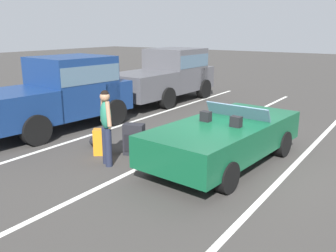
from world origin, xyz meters
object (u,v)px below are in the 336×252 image
at_px(suitcase_medium_bright, 102,142).
at_px(parked_pickup_truck_near, 169,74).
at_px(convertible_car, 229,136).
at_px(traveler_person, 106,124).
at_px(suitcase_large_black, 134,139).
at_px(parked_pickup_truck_far, 59,92).
at_px(duffel_bag, 99,139).

distance_m(suitcase_medium_bright, parked_pickup_truck_near, 6.98).
xyz_separation_m(convertible_car, traveler_person, (-1.74, 2.07, 0.34)).
height_order(traveler_person, parked_pickup_truck_near, parked_pickup_truck_near).
xyz_separation_m(suitcase_large_black, parked_pickup_truck_far, (0.59, 3.30, 0.74)).
distance_m(traveler_person, parked_pickup_truck_near, 7.55).
xyz_separation_m(convertible_car, duffel_bag, (-0.83, 3.22, -0.43)).
bearing_deg(duffel_bag, suitcase_large_black, -92.28).
bearing_deg(duffel_bag, traveler_person, -128.20).
bearing_deg(traveler_person, suitcase_medium_bright, 82.09).
bearing_deg(suitcase_medium_bright, duffel_bag, 13.47).
xyz_separation_m(suitcase_medium_bright, traveler_person, (-0.43, -0.57, 0.62)).
xyz_separation_m(duffel_bag, parked_pickup_truck_far, (0.54, 2.10, 0.95)).
xyz_separation_m(traveler_person, parked_pickup_truck_near, (6.89, 3.09, 0.18)).
bearing_deg(parked_pickup_truck_far, convertible_car, -81.52).
bearing_deg(suitcase_medium_bright, parked_pickup_truck_far, 32.16).
height_order(convertible_car, suitcase_medium_bright, convertible_car).
height_order(convertible_car, traveler_person, traveler_person).
bearing_deg(suitcase_medium_bright, suitcase_large_black, -91.80).
height_order(convertible_car, parked_pickup_truck_near, parked_pickup_truck_near).
bearing_deg(duffel_bag, parked_pickup_truck_near, 17.91).
xyz_separation_m(suitcase_large_black, duffel_bag, (0.05, 1.20, -0.21)).
bearing_deg(parked_pickup_truck_near, convertible_car, -133.36).
height_order(convertible_car, parked_pickup_truck_far, parked_pickup_truck_far).
height_order(suitcase_large_black, suitcase_medium_bright, suitcase_large_black).
distance_m(parked_pickup_truck_near, parked_pickup_truck_far, 5.45).
relative_size(suitcase_medium_bright, duffel_bag, 0.96).
distance_m(convertible_car, parked_pickup_truck_far, 5.36).
bearing_deg(parked_pickup_truck_near, traveler_person, -154.26).
bearing_deg(convertible_car, duffel_bag, 109.12).
relative_size(suitcase_medium_bright, traveler_person, 0.38).
bearing_deg(parked_pickup_truck_far, suitcase_medium_bright, -105.42).
bearing_deg(traveler_person, duffel_bag, 80.77).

